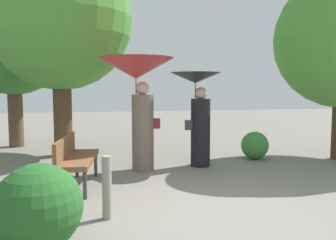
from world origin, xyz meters
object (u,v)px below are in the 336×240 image
person_left (138,84)px  person_right (198,105)px  path_marker_post (107,188)px  tree_mid_left (12,30)px  park_bench (75,156)px  tree_near_left (60,6)px

person_left → person_right: (1.26, 0.13, -0.42)m
path_marker_post → tree_mid_left: bearing=110.6°
park_bench → path_marker_post: bearing=-156.6°
park_bench → tree_mid_left: bearing=28.8°
person_right → tree_mid_left: (-4.22, 3.41, 1.90)m
park_bench → tree_mid_left: 5.53m
park_bench → tree_near_left: bearing=15.1°
tree_near_left → path_marker_post: tree_near_left is taller
person_right → path_marker_post: person_right is taller
tree_mid_left → park_bench: bearing=-68.1°
tree_mid_left → person_right: bearing=-38.9°
person_left → path_marker_post: bearing=160.5°
path_marker_post → person_left: bearing=74.4°
person_left → park_bench: size_ratio=1.43×
person_right → tree_near_left: 4.04m
tree_mid_left → path_marker_post: size_ratio=6.20×
person_left → park_bench: person_left is taller
person_left → tree_near_left: bearing=35.4°
person_right → tree_mid_left: tree_mid_left is taller
person_right → tree_near_left: bearing=53.8°
tree_near_left → path_marker_post: bearing=-78.8°
person_right → path_marker_post: bearing=139.5°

